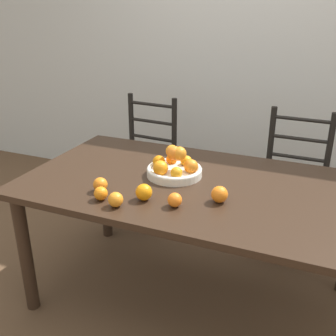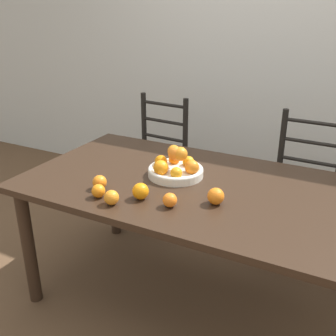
{
  "view_description": "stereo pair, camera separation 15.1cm",
  "coord_description": "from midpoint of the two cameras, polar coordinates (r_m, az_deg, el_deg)",
  "views": [
    {
      "loc": [
        0.57,
        -1.73,
        1.58
      ],
      "look_at": [
        -0.13,
        -0.04,
        0.81
      ],
      "focal_mm": 42.0,
      "sensor_mm": 36.0,
      "label": 1
    },
    {
      "loc": [
        0.71,
        -1.67,
        1.58
      ],
      "look_at": [
        -0.13,
        -0.04,
        0.81
      ],
      "focal_mm": 42.0,
      "sensor_mm": 36.0,
      "label": 2
    }
  ],
  "objects": [
    {
      "name": "ground_plane",
      "position": [
        2.4,
        5.3,
        -18.46
      ],
      "size": [
        12.0,
        12.0,
        0.0
      ],
      "primitive_type": "plane",
      "color": "brown"
    },
    {
      "name": "wall_back",
      "position": [
        3.3,
        16.83,
        16.91
      ],
      "size": [
        8.0,
        0.06,
        2.6
      ],
      "color": "beige",
      "rests_on": "ground_plane"
    },
    {
      "name": "dining_table",
      "position": [
        2.04,
        5.96,
        -4.5
      ],
      "size": [
        1.76,
        0.98,
        0.74
      ],
      "color": "black",
      "rests_on": "ground_plane"
    },
    {
      "name": "fruit_bowl",
      "position": [
        2.06,
        3.2,
        0.05
      ],
      "size": [
        0.29,
        0.29,
        0.17
      ],
      "color": "silver",
      "rests_on": "dining_table"
    },
    {
      "name": "orange_loose_0",
      "position": [
        1.8,
        9.34,
        -4.1
      ],
      "size": [
        0.08,
        0.08,
        0.08
      ],
      "color": "orange",
      "rests_on": "dining_table"
    },
    {
      "name": "orange_loose_1",
      "position": [
        1.94,
        -7.71,
        -2.1
      ],
      "size": [
        0.07,
        0.07,
        0.07
      ],
      "color": "orange",
      "rests_on": "dining_table"
    },
    {
      "name": "orange_loose_2",
      "position": [
        1.76,
        2.68,
        -4.71
      ],
      "size": [
        0.07,
        0.07,
        0.07
      ],
      "color": "orange",
      "rests_on": "dining_table"
    },
    {
      "name": "orange_loose_3",
      "position": [
        1.86,
        -7.79,
        -3.36
      ],
      "size": [
        0.06,
        0.06,
        0.06
      ],
      "color": "orange",
      "rests_on": "dining_table"
    },
    {
      "name": "orange_loose_4",
      "position": [
        1.82,
        -1.65,
        -3.43
      ],
      "size": [
        0.08,
        0.08,
        0.08
      ],
      "color": "orange",
      "rests_on": "dining_table"
    },
    {
      "name": "orange_loose_5",
      "position": [
        1.78,
        -5.81,
        -4.33
      ],
      "size": [
        0.07,
        0.07,
        0.07
      ],
      "color": "orange",
      "rests_on": "dining_table"
    },
    {
      "name": "chair_left",
      "position": [
        3.03,
        -0.54,
        1.15
      ],
      "size": [
        0.45,
        0.43,
        0.94
      ],
      "rotation": [
        0.0,
        0.0,
        -0.07
      ],
      "color": "black",
      "rests_on": "ground_plane"
    },
    {
      "name": "chair_right",
      "position": [
        2.73,
        20.38,
        -2.82
      ],
      "size": [
        0.43,
        0.41,
        0.94
      ],
      "rotation": [
        0.0,
        0.0,
        -0.03
      ],
      "color": "black",
      "rests_on": "ground_plane"
    }
  ]
}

